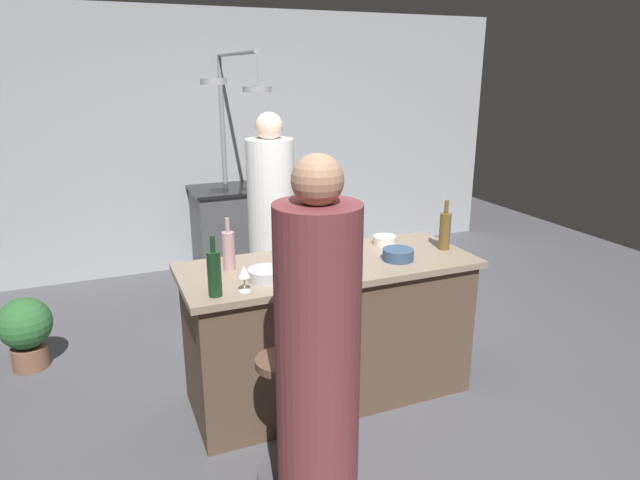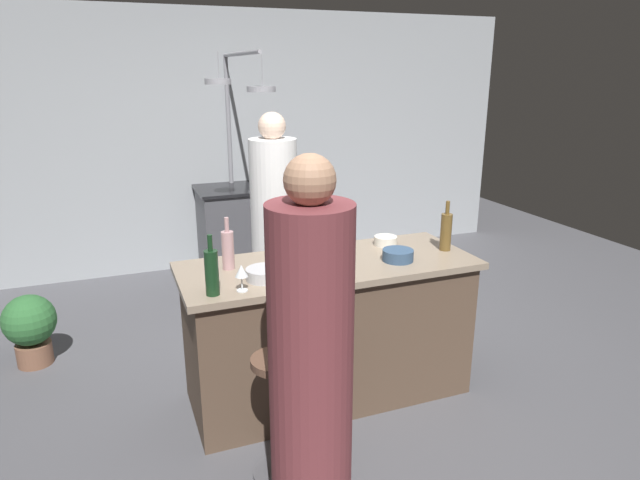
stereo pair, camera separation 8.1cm
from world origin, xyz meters
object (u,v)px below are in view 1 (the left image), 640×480
(wine_bottle_amber, at_px, (445,230))
(pepper_mill, at_px, (291,265))
(chef, at_px, (272,232))
(wine_bottle_white, at_px, (326,251))
(mixing_bowl_blue, at_px, (398,255))
(wine_glass_by_chef, at_px, (213,270))
(wine_bottle_dark, at_px, (282,250))
(wine_bottle_red, at_px, (214,273))
(mixing_bowl_ceramic, at_px, (385,240))
(wine_bottle_rose, at_px, (229,250))
(wine_glass_near_left_guest, at_px, (244,273))
(stove_range, at_px, (233,230))
(guest_left, at_px, (318,369))
(cutting_board, at_px, (315,252))
(mixing_bowl_steel, at_px, (267,274))
(bar_stool_left, at_px, (283,413))
(potted_plant, at_px, (26,329))

(wine_bottle_amber, bearing_deg, pepper_mill, -170.30)
(chef, relative_size, wine_bottle_white, 5.99)
(mixing_bowl_blue, bearing_deg, wine_bottle_white, 177.69)
(wine_glass_by_chef, bearing_deg, wine_bottle_dark, 16.23)
(wine_bottle_red, xyz_separation_m, mixing_bowl_ceramic, (1.23, 0.44, -0.10))
(wine_bottle_rose, height_order, wine_bottle_white, wine_bottle_rose)
(pepper_mill, distance_m, wine_bottle_red, 0.42)
(wine_glass_by_chef, bearing_deg, wine_glass_near_left_guest, -36.31)
(wine_bottle_amber, xyz_separation_m, wine_bottle_white, (-0.86, -0.06, -0.02))
(chef, xyz_separation_m, wine_bottle_red, (-0.73, -1.33, 0.23))
(wine_bottle_dark, height_order, wine_bottle_rose, wine_bottle_dark)
(stove_range, xyz_separation_m, wine_bottle_white, (-0.07, -2.55, 0.56))
(mixing_bowl_ceramic, bearing_deg, chef, 119.28)
(stove_range, relative_size, mixing_bowl_ceramic, 5.87)
(wine_bottle_rose, distance_m, wine_glass_by_chef, 0.30)
(pepper_mill, bearing_deg, wine_glass_near_left_guest, -176.65)
(guest_left, bearing_deg, stove_range, 82.09)
(wine_glass_by_chef, bearing_deg, wine_bottle_amber, 3.88)
(chef, distance_m, wine_bottle_white, 1.21)
(wine_bottle_dark, relative_size, mixing_bowl_blue, 1.70)
(cutting_board, height_order, mixing_bowl_steel, mixing_bowl_steel)
(bar_stool_left, relative_size, wine_bottle_amber, 2.09)
(pepper_mill, bearing_deg, cutting_board, 53.90)
(bar_stool_left, distance_m, mixing_bowl_ceramic, 1.41)
(wine_bottle_rose, height_order, wine_bottle_red, wine_bottle_red)
(wine_bottle_rose, relative_size, wine_bottle_red, 0.96)
(mixing_bowl_ceramic, bearing_deg, wine_bottle_white, -152.23)
(chef, bearing_deg, wine_bottle_dark, -104.79)
(wine_bottle_white, distance_m, mixing_bowl_steel, 0.38)
(chef, relative_size, mixing_bowl_steel, 8.14)
(stove_range, distance_m, wine_bottle_red, 2.86)
(pepper_mill, relative_size, mixing_bowl_blue, 1.10)
(wine_bottle_dark, bearing_deg, cutting_board, 36.44)
(wine_bottle_amber, height_order, wine_glass_near_left_guest, wine_bottle_amber)
(wine_bottle_red, bearing_deg, pepper_mill, 1.35)
(wine_bottle_rose, bearing_deg, wine_bottle_red, -114.18)
(wine_bottle_rose, height_order, mixing_bowl_ceramic, wine_bottle_rose)
(wine_bottle_amber, height_order, mixing_bowl_ceramic, wine_bottle_amber)
(wine_bottle_red, height_order, wine_glass_by_chef, wine_bottle_red)
(wine_glass_by_chef, distance_m, mixing_bowl_ceramic, 1.27)
(wine_glass_near_left_guest, bearing_deg, pepper_mill, 3.35)
(potted_plant, distance_m, wine_bottle_amber, 2.94)
(wine_bottle_amber, distance_m, wine_bottle_red, 1.56)
(chef, height_order, mixing_bowl_steel, chef)
(stove_range, bearing_deg, pepper_mill, -96.96)
(chef, xyz_separation_m, wine_bottle_white, (-0.05, -1.19, 0.21))
(mixing_bowl_ceramic, bearing_deg, potted_plant, 158.28)
(mixing_bowl_blue, bearing_deg, potted_plant, 151.14)
(guest_left, relative_size, cutting_board, 5.37)
(wine_bottle_rose, relative_size, mixing_bowl_steel, 1.47)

